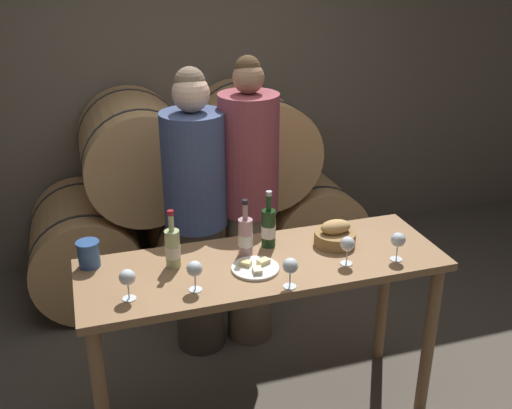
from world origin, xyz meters
TOP-DOWN VIEW (x-y plane):
  - stone_wall_back at (0.00, 2.09)m, footprint 10.00×0.12m
  - barrel_stack at (-0.00, 1.52)m, footprint 2.39×0.90m
  - tasting_table at (0.00, 0.00)m, footprint 1.77×0.60m
  - person_left at (-0.18, 0.70)m, footprint 0.36×0.36m
  - person_right at (0.14, 0.70)m, footprint 0.35×0.35m
  - wine_bottle_red at (0.08, 0.15)m, footprint 0.07×0.07m
  - wine_bottle_white at (-0.42, 0.09)m, footprint 0.07×0.07m
  - wine_bottle_rose at (-0.06, 0.10)m, footprint 0.07×0.07m
  - blue_crock at (-0.80, 0.21)m, footprint 0.11×0.11m
  - bread_basket at (0.40, 0.06)m, footprint 0.21×0.21m
  - cheese_plate at (-0.06, -0.06)m, footprint 0.23×0.23m
  - wine_glass_far_left at (-0.66, -0.14)m, footprint 0.07×0.07m
  - wine_glass_left at (-0.37, -0.15)m, footprint 0.07×0.07m
  - wine_glass_center at (0.04, -0.26)m, footprint 0.07×0.07m
  - wine_glass_right at (0.37, -0.14)m, footprint 0.07×0.07m
  - wine_glass_far_right at (0.62, -0.18)m, footprint 0.07×0.07m

SIDE VIEW (x-z plane):
  - barrel_stack at x=0.00m, z-range -0.07..1.34m
  - tasting_table at x=0.00m, z-range 0.32..1.25m
  - person_left at x=-0.18m, z-range 0.01..1.75m
  - person_right at x=0.14m, z-range 0.02..1.80m
  - cheese_plate at x=-0.06m, z-range 0.92..0.95m
  - bread_basket at x=0.40m, z-range 0.91..1.04m
  - blue_crock at x=-0.80m, z-range 0.93..1.06m
  - wine_bottle_white at x=-0.42m, z-range 0.88..1.17m
  - wine_bottle_rose at x=-0.06m, z-range 0.88..1.17m
  - wine_bottle_red at x=0.08m, z-range 0.88..1.17m
  - wine_glass_far_left at x=-0.66m, z-range 0.95..1.10m
  - wine_glass_left at x=-0.37m, z-range 0.95..1.10m
  - wine_glass_center at x=0.04m, z-range 0.95..1.10m
  - wine_glass_right at x=0.37m, z-range 0.95..1.10m
  - wine_glass_far_right at x=0.62m, z-range 0.95..1.10m
  - stone_wall_back at x=0.00m, z-range 0.00..3.20m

